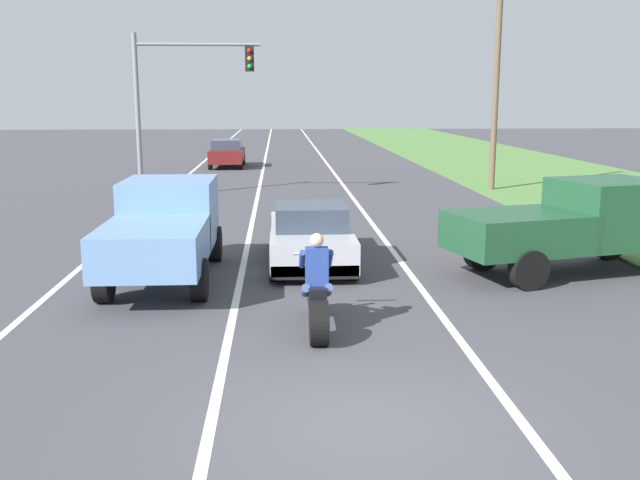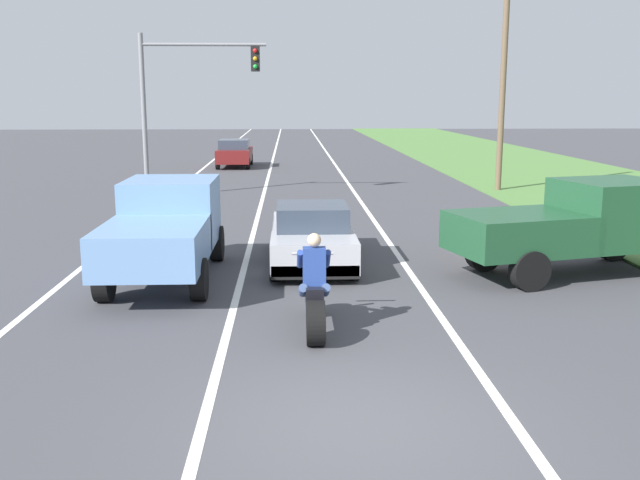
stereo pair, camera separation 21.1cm
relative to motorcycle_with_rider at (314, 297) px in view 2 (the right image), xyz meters
The scene contains 13 objects.
ground_plane 3.47m from the motorcycle_with_rider, 83.29° to the right, with size 160.00×160.00×0.00m, color #424247.
lane_stripe_left_solid 17.35m from the motorcycle_with_rider, 106.76° to the left, with size 0.14×120.00×0.01m, color white.
lane_stripe_right_solid 16.76m from the motorcycle_with_rider, 82.46° to the left, with size 0.14×120.00×0.01m, color white.
lane_stripe_centre_dashed 16.68m from the motorcycle_with_rider, 94.82° to the left, with size 0.14×120.00×0.01m, color white.
grass_verge_right 20.69m from the motorcycle_with_rider, 53.43° to the left, with size 10.00×120.00×0.06m, color #517F3D.
motorcycle_with_rider is the anchor object (origin of this frame).
sports_car_silver 4.88m from the motorcycle_with_rider, 88.62° to the left, with size 1.84×4.30×1.37m.
pickup_truck_left_lane_light_blue 4.65m from the motorcycle_with_rider, 129.53° to the left, with size 2.02×4.80×1.98m.
pickup_truck_right_shoulder_dark_green 6.70m from the motorcycle_with_rider, 32.81° to the left, with size 5.14×3.14×1.98m.
traffic_light_mast_near 16.89m from the motorcycle_with_rider, 105.08° to the left, with size 4.62×0.34×6.00m.
utility_pole_roadside 19.50m from the motorcycle_with_rider, 65.26° to the left, with size 0.24×0.24×8.06m, color brown.
construction_barrel_nearest 7.02m from the motorcycle_with_rider, 52.06° to the left, with size 0.58×0.58×1.00m.
distant_car_far_ahead 28.43m from the motorcycle_with_rider, 96.79° to the left, with size 1.80×4.00×1.50m.
Camera 2 is at (-0.77, -7.55, 3.69)m, focal length 40.10 mm.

